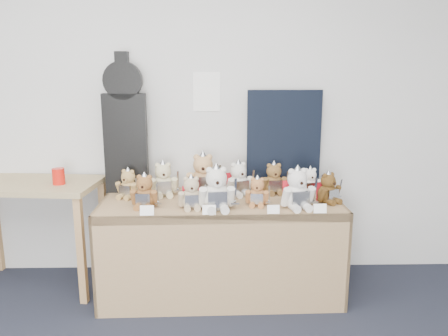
{
  "coord_description": "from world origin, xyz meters",
  "views": [
    {
      "loc": [
        0.61,
        -0.94,
        1.61
      ],
      "look_at": [
        0.68,
        1.98,
        0.97
      ],
      "focal_mm": 35.0,
      "sensor_mm": 36.0,
      "label": 1
    }
  ],
  "objects_px": {
    "guitar_case": "(125,125)",
    "red_cup": "(59,176)",
    "teddy_back_end": "(310,182)",
    "teddy_back_far_left": "(128,185)",
    "teddy_front_centre": "(217,190)",
    "teddy_back_left": "(163,181)",
    "teddy_front_end": "(328,189)",
    "teddy_back_centre_right": "(239,180)",
    "teddy_front_far_left": "(145,192)",
    "teddy_back_centre_left": "(203,176)",
    "display_table": "(221,223)",
    "teddy_front_right": "(257,193)",
    "side_table": "(32,199)",
    "teddy_front_far_right": "(297,190)",
    "teddy_back_right": "(274,180)",
    "teddy_front_left": "(191,194)"
  },
  "relations": [
    {
      "from": "guitar_case",
      "to": "red_cup",
      "type": "bearing_deg",
      "value": -158.05
    },
    {
      "from": "teddy_back_end",
      "to": "teddy_back_far_left",
      "type": "xyz_separation_m",
      "value": [
        -1.35,
        -0.08,
        0.01
      ]
    },
    {
      "from": "teddy_front_centre",
      "to": "teddy_back_left",
      "type": "xyz_separation_m",
      "value": [
        -0.39,
        0.35,
        -0.02
      ]
    },
    {
      "from": "teddy_back_left",
      "to": "teddy_back_far_left",
      "type": "height_order",
      "value": "teddy_back_left"
    },
    {
      "from": "red_cup",
      "to": "teddy_front_end",
      "type": "height_order",
      "value": "teddy_front_end"
    },
    {
      "from": "guitar_case",
      "to": "teddy_back_centre_right",
      "type": "height_order",
      "value": "guitar_case"
    },
    {
      "from": "red_cup",
      "to": "teddy_back_left",
      "type": "relative_size",
      "value": 0.41
    },
    {
      "from": "teddy_front_far_left",
      "to": "teddy_back_left",
      "type": "xyz_separation_m",
      "value": [
        0.09,
        0.29,
        0.01
      ]
    },
    {
      "from": "teddy_front_far_left",
      "to": "teddy_back_centre_left",
      "type": "distance_m",
      "value": 0.51
    },
    {
      "from": "display_table",
      "to": "teddy_front_right",
      "type": "height_order",
      "value": "teddy_front_right"
    },
    {
      "from": "side_table",
      "to": "teddy_front_right",
      "type": "distance_m",
      "value": 1.68
    },
    {
      "from": "teddy_back_centre_left",
      "to": "teddy_front_end",
      "type": "bearing_deg",
      "value": -17.09
    },
    {
      "from": "teddy_back_centre_left",
      "to": "display_table",
      "type": "bearing_deg",
      "value": -62.62
    },
    {
      "from": "teddy_front_right",
      "to": "teddy_back_far_left",
      "type": "height_order",
      "value": "teddy_back_far_left"
    },
    {
      "from": "teddy_front_centre",
      "to": "teddy_back_centre_left",
      "type": "bearing_deg",
      "value": 98.72
    },
    {
      "from": "teddy_front_far_right",
      "to": "teddy_back_right",
      "type": "distance_m",
      "value": 0.39
    },
    {
      "from": "red_cup",
      "to": "teddy_front_right",
      "type": "distance_m",
      "value": 1.43
    },
    {
      "from": "red_cup",
      "to": "teddy_front_left",
      "type": "xyz_separation_m",
      "value": [
        0.97,
        -0.24,
        -0.07
      ]
    },
    {
      "from": "guitar_case",
      "to": "red_cup",
      "type": "relative_size",
      "value": 8.98
    },
    {
      "from": "teddy_back_centre_right",
      "to": "red_cup",
      "type": "bearing_deg",
      "value": 161.05
    },
    {
      "from": "teddy_back_end",
      "to": "teddy_front_left",
      "type": "bearing_deg",
      "value": -165.82
    },
    {
      "from": "display_table",
      "to": "teddy_back_far_left",
      "type": "height_order",
      "value": "teddy_back_far_left"
    },
    {
      "from": "guitar_case",
      "to": "teddy_front_far_left",
      "type": "bearing_deg",
      "value": -65.83
    },
    {
      "from": "teddy_back_right",
      "to": "teddy_front_centre",
      "type": "bearing_deg",
      "value": -143.04
    },
    {
      "from": "teddy_front_right",
      "to": "teddy_back_centre_left",
      "type": "height_order",
      "value": "teddy_back_centre_left"
    },
    {
      "from": "teddy_front_far_right",
      "to": "teddy_back_end",
      "type": "relative_size",
      "value": 1.4
    },
    {
      "from": "teddy_front_left",
      "to": "teddy_back_centre_left",
      "type": "bearing_deg",
      "value": 72.08
    },
    {
      "from": "guitar_case",
      "to": "teddy_front_right",
      "type": "bearing_deg",
      "value": -22.88
    },
    {
      "from": "side_table",
      "to": "teddy_front_end",
      "type": "bearing_deg",
      "value": 0.26
    },
    {
      "from": "teddy_back_centre_right",
      "to": "teddy_back_right",
      "type": "bearing_deg",
      "value": -14.17
    },
    {
      "from": "teddy_front_far_right",
      "to": "teddy_back_left",
      "type": "xyz_separation_m",
      "value": [
        -0.93,
        0.33,
        -0.01
      ]
    },
    {
      "from": "teddy_back_far_left",
      "to": "teddy_back_right",
      "type": "bearing_deg",
      "value": 25.53
    },
    {
      "from": "side_table",
      "to": "teddy_back_far_left",
      "type": "xyz_separation_m",
      "value": [
        0.73,
        -0.05,
        0.12
      ]
    },
    {
      "from": "display_table",
      "to": "teddy_front_right",
      "type": "xyz_separation_m",
      "value": [
        0.25,
        -0.07,
        0.24
      ]
    },
    {
      "from": "teddy_front_far_right",
      "to": "display_table",
      "type": "bearing_deg",
      "value": 153.56
    },
    {
      "from": "side_table",
      "to": "teddy_front_far_right",
      "type": "relative_size",
      "value": 3.29
    },
    {
      "from": "teddy_front_far_right",
      "to": "side_table",
      "type": "bearing_deg",
      "value": 158.83
    },
    {
      "from": "display_table",
      "to": "teddy_back_centre_right",
      "type": "height_order",
      "value": "teddy_back_centre_right"
    },
    {
      "from": "red_cup",
      "to": "teddy_back_centre_right",
      "type": "xyz_separation_m",
      "value": [
        1.3,
        0.08,
        -0.05
      ]
    },
    {
      "from": "teddy_front_left",
      "to": "teddy_back_left",
      "type": "height_order",
      "value": "teddy_back_left"
    },
    {
      "from": "red_cup",
      "to": "teddy_back_centre_left",
      "type": "relative_size",
      "value": 0.34
    },
    {
      "from": "teddy_front_far_right",
      "to": "teddy_back_centre_left",
      "type": "distance_m",
      "value": 0.74
    },
    {
      "from": "display_table",
      "to": "guitar_case",
      "type": "bearing_deg",
      "value": 154.91
    },
    {
      "from": "teddy_front_end",
      "to": "teddy_back_right",
      "type": "distance_m",
      "value": 0.43
    },
    {
      "from": "teddy_back_centre_left",
      "to": "teddy_back_far_left",
      "type": "height_order",
      "value": "teddy_back_centre_left"
    },
    {
      "from": "teddy_front_far_right",
      "to": "teddy_front_right",
      "type": "bearing_deg",
      "value": 153.92
    },
    {
      "from": "teddy_front_far_right",
      "to": "teddy_back_far_left",
      "type": "xyz_separation_m",
      "value": [
        -1.19,
        0.28,
        -0.03
      ]
    },
    {
      "from": "guitar_case",
      "to": "teddy_front_far_left",
      "type": "xyz_separation_m",
      "value": [
        0.19,
        -0.41,
        -0.41
      ]
    },
    {
      "from": "side_table",
      "to": "teddy_back_end",
      "type": "height_order",
      "value": "teddy_back_end"
    },
    {
      "from": "teddy_front_left",
      "to": "teddy_back_centre_right",
      "type": "xyz_separation_m",
      "value": [
        0.34,
        0.32,
        0.01
      ]
    }
  ]
}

